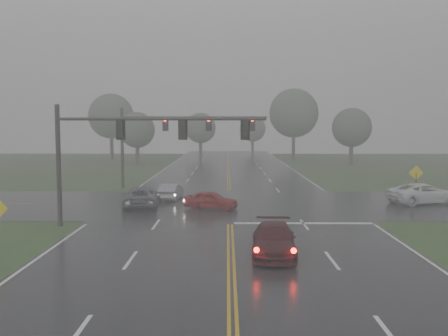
{
  "coord_description": "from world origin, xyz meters",
  "views": [
    {
      "loc": [
        -0.18,
        -15.81,
        6.03
      ],
      "look_at": [
        -0.38,
        16.0,
        3.29
      ],
      "focal_mm": 40.0,
      "sensor_mm": 36.0,
      "label": 1
    }
  ],
  "objects_px": {
    "pickup_white": "(423,204)",
    "sedan_red": "(211,209)",
    "sedan_silver": "(171,200)",
    "car_grey": "(141,207)",
    "sedan_maroon": "(274,255)",
    "signal_gantry_near": "(122,141)",
    "signal_gantry_far": "(167,132)"
  },
  "relations": [
    {
      "from": "sedan_red",
      "to": "sedan_silver",
      "type": "distance_m",
      "value": 5.76
    },
    {
      "from": "pickup_white",
      "to": "car_grey",
      "type": "bearing_deg",
      "value": 77.77
    },
    {
      "from": "sedan_maroon",
      "to": "signal_gantry_far",
      "type": "distance_m",
      "value": 26.53
    },
    {
      "from": "sedan_red",
      "to": "pickup_white",
      "type": "bearing_deg",
      "value": -64.53
    },
    {
      "from": "sedan_red",
      "to": "sedan_silver",
      "type": "relative_size",
      "value": 0.97
    },
    {
      "from": "sedan_red",
      "to": "pickup_white",
      "type": "height_order",
      "value": "pickup_white"
    },
    {
      "from": "sedan_maroon",
      "to": "pickup_white",
      "type": "relative_size",
      "value": 0.88
    },
    {
      "from": "pickup_white",
      "to": "signal_gantry_far",
      "type": "bearing_deg",
      "value": 49.6
    },
    {
      "from": "signal_gantry_far",
      "to": "sedan_red",
      "type": "bearing_deg",
      "value": -69.26
    },
    {
      "from": "sedan_maroon",
      "to": "sedan_silver",
      "type": "distance_m",
      "value": 18.58
    },
    {
      "from": "pickup_white",
      "to": "sedan_red",
      "type": "bearing_deg",
      "value": 83.23
    },
    {
      "from": "sedan_maroon",
      "to": "signal_gantry_far",
      "type": "bearing_deg",
      "value": 111.85
    },
    {
      "from": "sedan_silver",
      "to": "signal_gantry_near",
      "type": "bearing_deg",
      "value": 86.82
    },
    {
      "from": "sedan_maroon",
      "to": "sedan_red",
      "type": "distance_m",
      "value": 13.1
    },
    {
      "from": "sedan_silver",
      "to": "signal_gantry_near",
      "type": "xyz_separation_m",
      "value": [
        -1.67,
        -10.58,
        5.08
      ]
    },
    {
      "from": "sedan_maroon",
      "to": "pickup_white",
      "type": "height_order",
      "value": "pickup_white"
    },
    {
      "from": "sedan_maroon",
      "to": "car_grey",
      "type": "distance_m",
      "value": 16.31
    },
    {
      "from": "sedan_maroon",
      "to": "signal_gantry_near",
      "type": "height_order",
      "value": "signal_gantry_near"
    },
    {
      "from": "car_grey",
      "to": "pickup_white",
      "type": "relative_size",
      "value": 0.94
    },
    {
      "from": "sedan_maroon",
      "to": "car_grey",
      "type": "bearing_deg",
      "value": 125.86
    },
    {
      "from": "sedan_maroon",
      "to": "sedan_red",
      "type": "xyz_separation_m",
      "value": [
        -3.31,
        12.68,
        0.0
      ]
    },
    {
      "from": "pickup_white",
      "to": "signal_gantry_near",
      "type": "height_order",
      "value": "signal_gantry_near"
    },
    {
      "from": "sedan_red",
      "to": "signal_gantry_near",
      "type": "distance_m",
      "value": 9.33
    },
    {
      "from": "signal_gantry_far",
      "to": "car_grey",
      "type": "bearing_deg",
      "value": -93.6
    },
    {
      "from": "signal_gantry_near",
      "to": "signal_gantry_far",
      "type": "xyz_separation_m",
      "value": [
        0.52,
        18.01,
        0.33
      ]
    },
    {
      "from": "sedan_maroon",
      "to": "signal_gantry_far",
      "type": "relative_size",
      "value": 0.35
    },
    {
      "from": "car_grey",
      "to": "pickup_white",
      "type": "distance_m",
      "value": 21.61
    },
    {
      "from": "car_grey",
      "to": "pickup_white",
      "type": "height_order",
      "value": "pickup_white"
    },
    {
      "from": "sedan_red",
      "to": "signal_gantry_far",
      "type": "relative_size",
      "value": 0.28
    },
    {
      "from": "sedan_maroon",
      "to": "car_grey",
      "type": "relative_size",
      "value": 0.94
    },
    {
      "from": "pickup_white",
      "to": "signal_gantry_near",
      "type": "bearing_deg",
      "value": 95.79
    },
    {
      "from": "signal_gantry_far",
      "to": "sedan_silver",
      "type": "bearing_deg",
      "value": -81.16
    }
  ]
}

